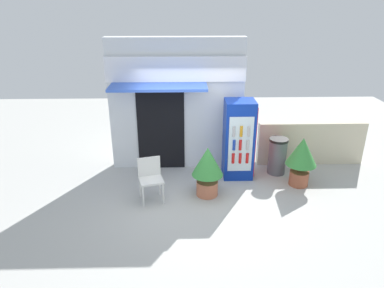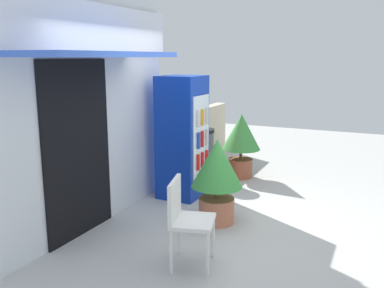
{
  "view_description": "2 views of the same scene",
  "coord_description": "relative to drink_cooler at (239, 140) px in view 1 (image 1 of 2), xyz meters",
  "views": [
    {
      "loc": [
        -0.18,
        -6.51,
        3.93
      ],
      "look_at": [
        -0.0,
        0.54,
        0.98
      ],
      "focal_mm": 32.85,
      "sensor_mm": 36.0,
      "label": 1
    },
    {
      "loc": [
        -4.43,
        -1.82,
        2.12
      ],
      "look_at": [
        0.4,
        0.45,
        0.99
      ],
      "focal_mm": 38.75,
      "sensor_mm": 36.0,
      "label": 2
    }
  ],
  "objects": [
    {
      "name": "storefront_building",
      "position": [
        -1.45,
        0.6,
        0.7
      ],
      "size": [
        3.17,
        1.05,
        3.14
      ],
      "color": "silver",
      "rests_on": "ground"
    },
    {
      "name": "potted_plant_curbside",
      "position": [
        1.33,
        -0.49,
        -0.21
      ],
      "size": [
        0.68,
        0.68,
        1.14
      ],
      "color": "#995138",
      "rests_on": "ground"
    },
    {
      "name": "potted_plant_near_shop",
      "position": [
        -0.77,
        -0.87,
        -0.26
      ],
      "size": [
        0.66,
        0.66,
        1.1
      ],
      "color": "#BC6B4C",
      "rests_on": "ground"
    },
    {
      "name": "trash_bin",
      "position": [
        0.96,
        0.12,
        -0.48
      ],
      "size": [
        0.44,
        0.44,
        0.89
      ],
      "color": "#595960",
      "rests_on": "ground"
    },
    {
      "name": "stone_boundary_wall",
      "position": [
        1.93,
        0.64,
        -0.38
      ],
      "size": [
        2.67,
        0.21,
        1.09
      ],
      "primitive_type": "cube",
      "color": "beige",
      "rests_on": "ground"
    },
    {
      "name": "drink_cooler",
      "position": [
        0.0,
        0.0,
        0.0
      ],
      "size": [
        0.69,
        0.66,
        1.84
      ],
      "color": "#0C2D9E",
      "rests_on": "ground"
    },
    {
      "name": "plastic_chair",
      "position": [
        -1.96,
        -1.0,
        -0.38
      ],
      "size": [
        0.56,
        0.53,
        0.91
      ],
      "color": "silver",
      "rests_on": "ground"
    },
    {
      "name": "ground",
      "position": [
        -1.09,
        -0.93,
        -0.92
      ],
      "size": [
        16.0,
        16.0,
        0.0
      ],
      "primitive_type": "plane",
      "color": "#B2B2AD"
    }
  ]
}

